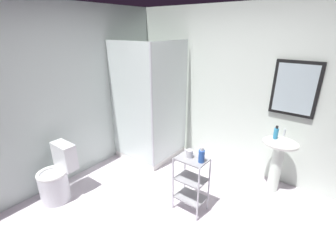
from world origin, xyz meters
TOP-DOWN VIEW (x-y plane):
  - ground_plane at (0.00, 0.00)m, footprint 4.20×4.20m
  - wall_back at (0.01, 1.85)m, footprint 4.20×0.14m
  - wall_left at (-1.85, 0.00)m, footprint 0.10×4.20m
  - shower_stall at (-1.23, 1.19)m, footprint 0.92×0.92m
  - pedestal_sink at (0.78, 1.52)m, footprint 0.46×0.37m
  - sink_faucet at (0.78, 1.64)m, footprint 0.03×0.03m
  - toilet at (-1.48, -0.43)m, footprint 0.37×0.49m
  - storage_cart at (0.06, 0.47)m, footprint 0.38×0.28m
  - hand_soap_bottle at (0.71, 1.48)m, footprint 0.06×0.06m
  - shampoo_bottle_blue at (0.18, 0.47)m, footprint 0.07×0.07m
  - rinse_cup at (0.02, 0.48)m, footprint 0.08×0.08m

SIDE VIEW (x-z plane):
  - ground_plane at x=0.00m, z-range -0.02..0.00m
  - toilet at x=-1.48m, z-range -0.07..0.69m
  - storage_cart at x=0.06m, z-range 0.07..0.81m
  - shower_stall at x=-1.23m, z-range -0.54..1.46m
  - pedestal_sink at x=0.78m, z-range 0.17..0.98m
  - rinse_cup at x=0.02m, z-range 0.74..0.84m
  - shampoo_bottle_blue at x=0.18m, z-range 0.73..0.92m
  - sink_faucet at x=0.78m, z-range 0.81..0.91m
  - hand_soap_bottle at x=0.71m, z-range 0.80..0.98m
  - wall_left at x=-1.85m, z-range 0.00..2.50m
  - wall_back at x=0.01m, z-range 0.00..2.50m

